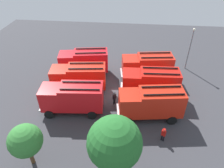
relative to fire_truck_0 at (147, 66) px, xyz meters
name	(u,v)px	position (x,y,z in m)	size (l,w,h in m)	color
ground_plane	(112,92)	(4.63, 3.91, -2.15)	(54.06, 54.06, 0.00)	#38383D
fire_truck_0	(147,66)	(0.00, 0.00, 0.00)	(7.46, 3.54, 3.88)	red
fire_truck_1	(84,61)	(9.20, -0.38, 0.00)	(7.49, 3.64, 3.88)	red
fire_truck_2	(151,82)	(-0.29, 3.94, 0.00)	(7.30, 3.02, 3.88)	red
fire_truck_3	(79,77)	(8.98, 3.78, 0.00)	(7.43, 3.42, 3.88)	red
fire_truck_4	(151,103)	(-0.13, 7.99, 0.00)	(7.47, 3.55, 3.88)	red
fire_truck_5	(73,97)	(8.74, 7.94, 0.00)	(7.37, 3.21, 3.88)	red
firefighter_0	(129,63)	(2.55, -2.44, -1.19)	(0.48, 0.37, 1.72)	black
firefighter_1	(101,62)	(7.10, -2.43, -1.27)	(0.45, 0.48, 1.60)	black
firefighter_2	(163,134)	(-1.32, 11.30, -1.23)	(0.48, 0.44, 1.66)	black
firefighter_3	(114,98)	(4.11, 6.15, -1.17)	(0.44, 0.48, 1.74)	black
firefighter_4	(159,61)	(-2.01, -3.42, -1.15)	(0.39, 0.48, 1.78)	black
tree_0	(115,143)	(3.24, 15.63, 2.29)	(4.26, 4.26, 6.61)	brown
tree_1	(25,141)	(10.85, 15.08, 0.90)	(2.93, 2.93, 4.54)	brown
traffic_cone_0	(119,134)	(3.14, 11.18, -1.86)	(0.41, 0.41, 0.59)	#F2600C
traffic_cone_1	(125,130)	(2.60, 10.66, -1.78)	(0.52, 0.52, 0.74)	#F2600C
lamppost	(190,46)	(-6.27, -3.47, 1.70)	(0.36, 0.36, 6.57)	slate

